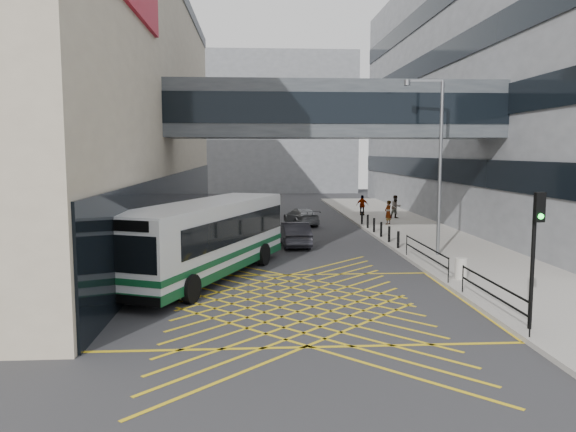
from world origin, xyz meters
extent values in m
plane|color=#333335|center=(0.00, 0.00, 0.00)|extent=(120.00, 120.00, 0.00)
cube|color=black|center=(-5.96, 16.00, 2.00)|extent=(0.10, 41.50, 4.00)
cube|color=black|center=(11.96, 24.00, 4.00)|extent=(0.10, 43.50, 1.60)
cube|color=black|center=(11.96, 24.00, 8.00)|extent=(0.10, 43.50, 1.60)
cube|color=black|center=(11.96, 24.00, 12.00)|extent=(0.10, 43.50, 1.60)
cube|color=black|center=(11.96, 24.00, 16.00)|extent=(0.10, 43.50, 1.60)
cube|color=slate|center=(-2.00, 60.00, 9.00)|extent=(28.00, 16.00, 18.00)
cube|color=#3E4348|center=(3.00, 12.00, 7.50)|extent=(20.00, 4.00, 3.00)
cube|color=black|center=(3.00, 9.98, 7.50)|extent=(19.50, 0.06, 1.60)
cube|color=black|center=(3.00, 14.02, 7.50)|extent=(19.50, 0.06, 1.60)
cube|color=#9E9990|center=(9.00, 15.00, 0.08)|extent=(6.00, 54.00, 0.16)
cube|color=gold|center=(0.00, 0.00, 0.00)|extent=(12.00, 9.00, 0.01)
cube|color=silver|center=(-3.40, 4.10, 1.74)|extent=(6.64, 11.35, 2.76)
cube|color=#0F4C27|center=(-3.40, 4.10, 0.53)|extent=(6.69, 11.41, 0.35)
cube|color=#0F4C27|center=(-3.40, 4.10, 1.07)|extent=(6.71, 11.42, 0.22)
cube|color=black|center=(-3.17, 4.67, 2.09)|extent=(6.15, 10.06, 1.07)
cube|color=black|center=(-5.54, -1.07, 1.99)|extent=(2.20, 0.97, 1.23)
cube|color=black|center=(-5.54, -1.09, 2.91)|extent=(1.72, 0.76, 0.36)
cube|color=silver|center=(-3.40, 4.10, 3.12)|extent=(6.58, 11.25, 0.10)
cube|color=black|center=(-5.54, -1.09, 0.51)|extent=(2.40, 1.07, 0.31)
cube|color=black|center=(-1.26, 9.29, 0.51)|extent=(2.40, 1.07, 0.31)
cylinder|color=black|center=(-5.99, 1.19, 0.51)|extent=(0.65, 1.05, 1.02)
cylinder|color=black|center=(-3.62, 0.21, 0.51)|extent=(0.65, 1.05, 1.02)
cylinder|color=black|center=(-3.35, 7.61, 0.51)|extent=(0.65, 1.05, 1.02)
cylinder|color=black|center=(-0.97, 6.63, 0.51)|extent=(0.65, 1.05, 1.02)
imported|color=white|center=(-4.50, 1.85, 0.72)|extent=(2.34, 4.69, 1.44)
imported|color=black|center=(0.85, 11.91, 0.69)|extent=(1.98, 4.49, 1.37)
imported|color=gray|center=(2.03, 21.13, 0.65)|extent=(2.69, 4.48, 1.30)
cylinder|color=black|center=(6.51, -3.78, 1.84)|extent=(0.12, 0.12, 3.35)
cube|color=black|center=(6.52, -3.99, 3.71)|extent=(0.28, 0.18, 0.84)
sphere|color=#19E533|center=(6.52, -4.09, 3.46)|extent=(0.16, 0.16, 0.16)
cylinder|color=slate|center=(7.70, 7.93, 4.40)|extent=(0.18, 0.18, 8.49)
cube|color=slate|center=(6.85, 8.00, 8.65)|extent=(1.70, 0.26, 0.11)
cylinder|color=slate|center=(6.01, 8.08, 8.56)|extent=(0.32, 0.32, 0.27)
cylinder|color=#ADA89E|center=(6.90, 2.64, 0.58)|extent=(0.49, 0.49, 0.85)
cube|color=black|center=(6.15, -2.00, 1.11)|extent=(0.05, 5.00, 0.05)
cube|color=black|center=(6.15, -2.00, 0.71)|extent=(0.05, 5.00, 0.05)
cube|color=black|center=(6.15, 5.00, 1.11)|extent=(0.05, 6.00, 0.05)
cube|color=black|center=(6.15, 5.00, 0.71)|extent=(0.05, 6.00, 0.05)
cylinder|color=black|center=(6.15, -4.50, 0.66)|extent=(0.04, 0.04, 1.00)
cylinder|color=black|center=(6.15, 0.50, 0.66)|extent=(0.04, 0.04, 1.00)
cylinder|color=black|center=(6.15, 2.00, 0.66)|extent=(0.04, 0.04, 1.00)
cylinder|color=black|center=(6.15, 8.00, 0.66)|extent=(0.04, 0.04, 1.00)
cylinder|color=black|center=(6.25, 10.00, 0.61)|extent=(0.14, 0.14, 0.90)
cylinder|color=black|center=(6.25, 12.00, 0.61)|extent=(0.14, 0.14, 0.90)
cylinder|color=black|center=(6.25, 14.00, 0.61)|extent=(0.14, 0.14, 0.90)
cylinder|color=black|center=(6.25, 16.00, 0.61)|extent=(0.14, 0.14, 0.90)
cylinder|color=black|center=(6.25, 18.00, 0.61)|extent=(0.14, 0.14, 0.90)
cylinder|color=black|center=(6.25, 20.00, 0.61)|extent=(0.14, 0.14, 0.90)
imported|color=gray|center=(8.06, 19.78, 1.00)|extent=(0.82, 0.81, 1.68)
imported|color=gray|center=(9.52, 23.32, 1.04)|extent=(0.96, 0.71, 1.77)
imported|color=gray|center=(7.35, 25.51, 0.97)|extent=(1.05, 0.70, 1.63)
camera|label=1|loc=(-1.43, -19.04, 5.23)|focal=35.00mm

